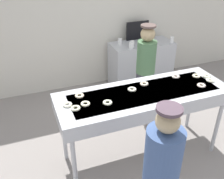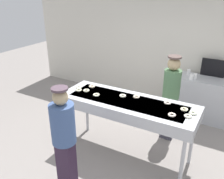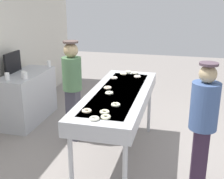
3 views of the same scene
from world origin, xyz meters
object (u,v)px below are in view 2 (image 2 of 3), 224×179
object	(u,v)px
sugar_donut_3	(123,96)
sugar_donut_4	(79,90)
sugar_donut_11	(184,109)
sugar_donut_8	(92,86)
sugar_donut_6	(193,113)
worker_baker	(171,95)
paper_cup_0	(191,77)
prep_counter	(206,99)
fryer_conveyor	(127,106)
paper_cup_3	(189,72)
sugar_donut_7	(168,103)
paper_cup_1	(195,76)
sugar_donut_9	(96,95)
menu_display	(213,68)
sugar_donut_0	(79,87)
sugar_donut_5	(86,91)
sugar_donut_10	(188,116)
sugar_donut_1	(172,115)
sugar_donut_2	(136,97)
customer_waiting	(64,136)

from	to	relation	value
sugar_donut_3	sugar_donut_4	bearing A→B (deg)	-168.02
sugar_donut_11	sugar_donut_8	bearing A→B (deg)	177.82
sugar_donut_6	sugar_donut_4	bearing A→B (deg)	-175.89
sugar_donut_11	worker_baker	xyz separation A→B (m)	(-0.41, 0.75, -0.15)
paper_cup_0	prep_counter	bearing A→B (deg)	30.29
sugar_donut_3	sugar_donut_11	world-z (taller)	same
fryer_conveyor	paper_cup_3	xyz separation A→B (m)	(0.51, 2.08, 0.04)
sugar_donut_7	paper_cup_1	world-z (taller)	sugar_donut_7
sugar_donut_9	sugar_donut_6	bearing A→B (deg)	5.80
fryer_conveyor	menu_display	world-z (taller)	menu_display
sugar_donut_0	sugar_donut_3	size ratio (longest dim) A/B	1.00
sugar_donut_5	sugar_donut_10	distance (m)	1.78
sugar_donut_1	sugar_donut_11	distance (m)	0.28
sugar_donut_2	sugar_donut_7	xyz separation A→B (m)	(0.52, 0.04, 0.00)
prep_counter	paper_cup_0	size ratio (longest dim) A/B	10.72
sugar_donut_1	paper_cup_1	world-z (taller)	sugar_donut_1
sugar_donut_4	sugar_donut_5	size ratio (longest dim) A/B	1.00
sugar_donut_1	sugar_donut_11	size ratio (longest dim) A/B	1.00
sugar_donut_7	paper_cup_0	xyz separation A→B (m)	(0.03, 1.59, -0.08)
sugar_donut_4	paper_cup_0	bearing A→B (deg)	50.29
sugar_donut_5	sugar_donut_1	bearing A→B (deg)	-4.20
sugar_donut_7	sugar_donut_10	bearing A→B (deg)	-35.49
sugar_donut_8	sugar_donut_1	bearing A→B (deg)	-11.46
fryer_conveyor	sugar_donut_9	xyz separation A→B (m)	(-0.54, -0.09, 0.11)
fryer_conveyor	sugar_donut_6	distance (m)	1.04
sugar_donut_7	sugar_donut_11	world-z (taller)	same
sugar_donut_0	worker_baker	bearing A→B (deg)	29.65
sugar_donut_2	sugar_donut_4	xyz separation A→B (m)	(-1.01, -0.25, 0.00)
sugar_donut_0	paper_cup_3	size ratio (longest dim) A/B	0.92
worker_baker	sugar_donut_5	bearing A→B (deg)	29.53
sugar_donut_7	sugar_donut_2	bearing A→B (deg)	-176.11
sugar_donut_7	customer_waiting	distance (m)	1.68
sugar_donut_4	paper_cup_0	world-z (taller)	sugar_donut_4
menu_display	customer_waiting	bearing A→B (deg)	-112.28
fryer_conveyor	paper_cup_3	world-z (taller)	same
sugar_donut_8	paper_cup_1	bearing A→B (deg)	48.22
customer_waiting	paper_cup_3	bearing A→B (deg)	64.86
paper_cup_3	prep_counter	bearing A→B (deg)	-8.57
sugar_donut_9	customer_waiting	size ratio (longest dim) A/B	0.07
sugar_donut_4	sugar_donut_6	size ratio (longest dim) A/B	1.00
sugar_donut_2	sugar_donut_11	size ratio (longest dim) A/B	1.00
sugar_donut_1	worker_baker	xyz separation A→B (m)	(-0.30, 1.01, -0.15)
paper_cup_3	sugar_donut_8	bearing A→B (deg)	-125.00
sugar_donut_4	sugar_donut_10	distance (m)	1.91
sugar_donut_3	menu_display	distance (m)	2.42
sugar_donut_9	sugar_donut_1	bearing A→B (deg)	-2.04
sugar_donut_4	sugar_donut_1	bearing A→B (deg)	-2.22
sugar_donut_9	paper_cup_0	xyz separation A→B (m)	(1.17, 1.89, -0.08)
menu_display	prep_counter	bearing A→B (deg)	-90.00
sugar_donut_2	sugar_donut_5	size ratio (longest dim) A/B	1.00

